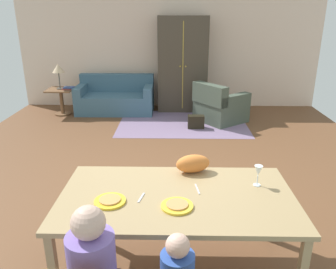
{
  "coord_description": "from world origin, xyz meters",
  "views": [
    {
      "loc": [
        0.14,
        -4.0,
        2.17
      ],
      "look_at": [
        0.07,
        -0.37,
        0.85
      ],
      "focal_mm": 36.04,
      "sensor_mm": 36.0,
      "label": 1
    }
  ],
  "objects_px": {
    "couch": "(116,99)",
    "handbag": "(196,122)",
    "book_lower": "(68,89)",
    "cat": "(193,164)",
    "side_table": "(61,98)",
    "wine_glass": "(258,171)",
    "armoire": "(183,64)",
    "plate_near_child": "(177,206)",
    "armchair": "(219,106)",
    "table_lamp": "(58,69)",
    "plate_near_man": "(110,201)",
    "book_upper": "(69,87)",
    "dining_table": "(177,202)"
  },
  "relations": [
    {
      "from": "handbag",
      "to": "book_lower",
      "type": "bearing_deg",
      "value": 162.47
    },
    {
      "from": "dining_table",
      "to": "side_table",
      "type": "distance_m",
      "value": 5.44
    },
    {
      "from": "plate_near_child",
      "to": "armchair",
      "type": "relative_size",
      "value": 0.21
    },
    {
      "from": "dining_table",
      "to": "armoire",
      "type": "relative_size",
      "value": 0.92
    },
    {
      "from": "armchair",
      "to": "book_lower",
      "type": "distance_m",
      "value": 3.3
    },
    {
      "from": "plate_near_man",
      "to": "side_table",
      "type": "bearing_deg",
      "value": 112.15
    },
    {
      "from": "couch",
      "to": "wine_glass",
      "type": "bearing_deg",
      "value": -67.09
    },
    {
      "from": "table_lamp",
      "to": "handbag",
      "type": "height_order",
      "value": "table_lamp"
    },
    {
      "from": "side_table",
      "to": "book_upper",
      "type": "relative_size",
      "value": 2.64
    },
    {
      "from": "armchair",
      "to": "armoire",
      "type": "bearing_deg",
      "value": 130.04
    },
    {
      "from": "book_lower",
      "to": "side_table",
      "type": "bearing_deg",
      "value": 170.62
    },
    {
      "from": "side_table",
      "to": "table_lamp",
      "type": "xyz_separation_m",
      "value": [
        0.0,
        0.0,
        0.63
      ]
    },
    {
      "from": "side_table",
      "to": "book_upper",
      "type": "xyz_separation_m",
      "value": [
        0.21,
        -0.04,
        0.24
      ]
    },
    {
      "from": "wine_glass",
      "to": "cat",
      "type": "xyz_separation_m",
      "value": [
        -0.54,
        0.25,
        -0.05
      ]
    },
    {
      "from": "plate_near_man",
      "to": "cat",
      "type": "xyz_separation_m",
      "value": [
        0.68,
        0.55,
        0.08
      ]
    },
    {
      "from": "armoire",
      "to": "side_table",
      "type": "relative_size",
      "value": 3.62
    },
    {
      "from": "handbag",
      "to": "armoire",
      "type": "bearing_deg",
      "value": 100.33
    },
    {
      "from": "armchair",
      "to": "handbag",
      "type": "relative_size",
      "value": 3.75
    },
    {
      "from": "handbag",
      "to": "table_lamp",
      "type": "bearing_deg",
      "value": 162.95
    },
    {
      "from": "armoire",
      "to": "book_upper",
      "type": "height_order",
      "value": "armoire"
    },
    {
      "from": "plate_near_child",
      "to": "wine_glass",
      "type": "xyz_separation_m",
      "value": [
        0.69,
        0.36,
        0.12
      ]
    },
    {
      "from": "armchair",
      "to": "table_lamp",
      "type": "distance_m",
      "value": 3.54
    },
    {
      "from": "cat",
      "to": "couch",
      "type": "distance_m",
      "value": 4.91
    },
    {
      "from": "plate_near_child",
      "to": "cat",
      "type": "height_order",
      "value": "cat"
    },
    {
      "from": "dining_table",
      "to": "armchair",
      "type": "distance_m",
      "value": 4.48
    },
    {
      "from": "dining_table",
      "to": "plate_near_child",
      "type": "height_order",
      "value": "plate_near_child"
    },
    {
      "from": "table_lamp",
      "to": "handbag",
      "type": "distance_m",
      "value": 3.19
    },
    {
      "from": "plate_near_child",
      "to": "armoire",
      "type": "height_order",
      "value": "armoire"
    },
    {
      "from": "wine_glass",
      "to": "armoire",
      "type": "height_order",
      "value": "armoire"
    },
    {
      "from": "armchair",
      "to": "handbag",
      "type": "xyz_separation_m",
      "value": [
        -0.51,
        -0.47,
        -0.19
      ]
    },
    {
      "from": "couch",
      "to": "handbag",
      "type": "bearing_deg",
      "value": -33.19
    },
    {
      "from": "plate_near_man",
      "to": "side_table",
      "type": "distance_m",
      "value": 5.33
    },
    {
      "from": "book_lower",
      "to": "cat",
      "type": "bearing_deg",
      "value": -60.03
    },
    {
      "from": "side_table",
      "to": "book_lower",
      "type": "bearing_deg",
      "value": -9.38
    },
    {
      "from": "cat",
      "to": "handbag",
      "type": "distance_m",
      "value": 3.56
    },
    {
      "from": "cat",
      "to": "book_lower",
      "type": "xyz_separation_m",
      "value": [
        -2.51,
        4.35,
        -0.25
      ]
    },
    {
      "from": "couch",
      "to": "armoire",
      "type": "bearing_deg",
      "value": 7.83
    },
    {
      "from": "side_table",
      "to": "dining_table",
      "type": "bearing_deg",
      "value": -62.19
    },
    {
      "from": "dining_table",
      "to": "handbag",
      "type": "distance_m",
      "value": 3.97
    },
    {
      "from": "wine_glass",
      "to": "plate_near_child",
      "type": "bearing_deg",
      "value": -152.55
    },
    {
      "from": "dining_table",
      "to": "wine_glass",
      "type": "bearing_deg",
      "value": 14.56
    },
    {
      "from": "wine_glass",
      "to": "book_upper",
      "type": "distance_m",
      "value": 5.5
    },
    {
      "from": "book_lower",
      "to": "book_upper",
      "type": "bearing_deg",
      "value": -16.74
    },
    {
      "from": "couch",
      "to": "handbag",
      "type": "xyz_separation_m",
      "value": [
        1.77,
        -1.16,
        -0.17
      ]
    },
    {
      "from": "wine_glass",
      "to": "book_lower",
      "type": "distance_m",
      "value": 5.52
    },
    {
      "from": "cat",
      "to": "couch",
      "type": "xyz_separation_m",
      "value": [
        -1.52,
        4.64,
        -0.54
      ]
    },
    {
      "from": "armchair",
      "to": "armoire",
      "type": "distance_m",
      "value": 1.38
    },
    {
      "from": "cat",
      "to": "side_table",
      "type": "xyz_separation_m",
      "value": [
        -2.69,
        4.38,
        -0.47
      ]
    },
    {
      "from": "plate_near_man",
      "to": "side_table",
      "type": "relative_size",
      "value": 0.43
    },
    {
      "from": "book_upper",
      "to": "armoire",
      "type": "bearing_deg",
      "value": 11.52
    }
  ]
}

